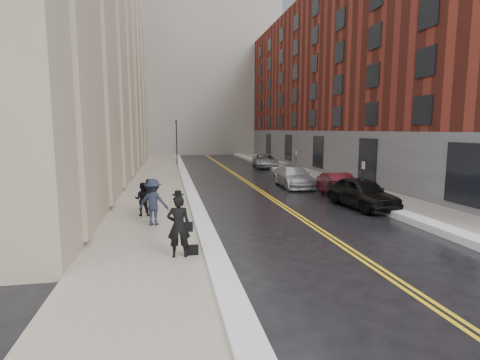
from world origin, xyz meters
name	(u,v)px	position (x,y,z in m)	size (l,w,h in m)	color
ground	(272,246)	(0.00, 0.00, 0.00)	(160.00, 160.00, 0.00)	black
sidewalk_left	(156,184)	(-4.50, 16.00, 0.07)	(4.00, 64.00, 0.15)	gray
sidewalk_right	(325,179)	(9.00, 16.00, 0.07)	(3.00, 64.00, 0.15)	gray
lane_stripe_a	(246,182)	(2.38, 16.00, 0.00)	(0.12, 64.00, 0.01)	gold
lane_stripe_b	(249,182)	(2.62, 16.00, 0.00)	(0.12, 64.00, 0.01)	gold
snow_ridge_left	(187,182)	(-2.20, 16.00, 0.13)	(0.70, 60.80, 0.26)	silver
snow_ridge_right	(303,179)	(7.15, 16.00, 0.15)	(0.85, 60.80, 0.30)	silver
building_right	(378,81)	(17.50, 23.00, 9.00)	(14.00, 50.00, 18.00)	maroon
tower_far_center	(191,2)	(1.00, 56.00, 26.00)	(28.00, 16.00, 52.00)	gray
tower_far_right	(252,42)	(14.00, 66.00, 22.00)	(22.00, 18.00, 44.00)	slate
tower_far_left	(123,3)	(-12.00, 72.00, 30.00)	(22.00, 18.00, 60.00)	slate
traffic_signal	(177,139)	(-2.60, 30.00, 3.08)	(0.18, 0.15, 5.20)	black
parking_sign_near	(363,176)	(7.90, 8.00, 1.36)	(0.06, 0.35, 2.23)	black
parking_sign_far	(296,160)	(7.90, 20.00, 1.36)	(0.06, 0.35, 2.23)	black
car_black	(362,193)	(6.44, 5.44, 0.81)	(1.92, 4.77, 1.62)	black
car_maroon	(339,185)	(6.71, 8.66, 0.72)	(1.52, 4.35, 1.43)	#410B12
car_silver_near	(294,176)	(5.32, 13.14, 0.76)	(2.12, 5.22, 1.52)	#ADB0B5
car_silver_far	(265,161)	(6.80, 26.76, 0.73)	(2.41, 5.24, 1.46)	#A0A1A8
pedestrian_main	(179,226)	(-3.32, -0.99, 1.14)	(0.72, 0.47, 1.98)	black
pedestrian_a	(143,199)	(-4.79, 5.06, 0.93)	(0.76, 0.59, 1.57)	black
pedestrian_b	(153,202)	(-4.24, 3.23, 1.12)	(1.26, 0.72, 1.95)	#1B2132
pedestrian_c	(149,196)	(-4.55, 5.79, 0.96)	(0.95, 0.40, 1.63)	black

